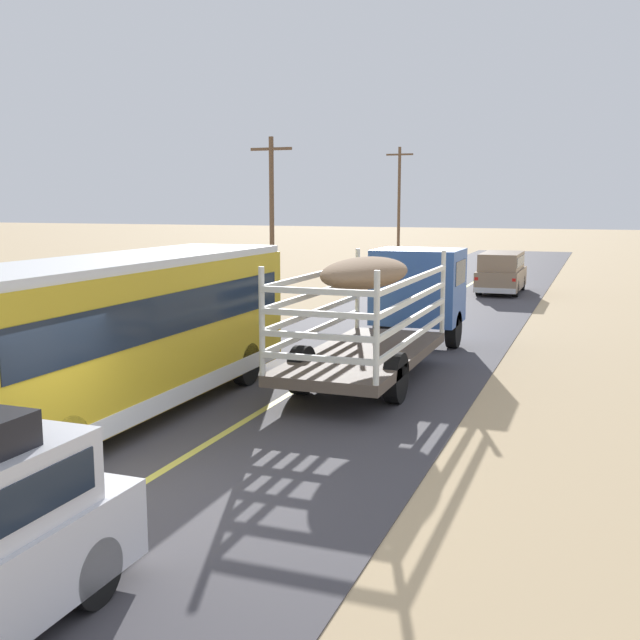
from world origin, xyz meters
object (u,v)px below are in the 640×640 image
livestock_truck (400,295)px  power_pole_mid (272,207)px  power_pole_far (399,198)px  car_far (501,271)px  bus (123,332)px

livestock_truck → power_pole_mid: (-10.61, 15.18, 2.25)m
livestock_truck → power_pole_far: size_ratio=1.12×
car_far → power_pole_far: bearing=115.3°
bus → car_far: bearing=79.6°
livestock_truck → car_far: (0.66, 16.61, -0.70)m
power_pole_far → livestock_truck: bearing=-75.3°
power_pole_far → car_far: bearing=-64.7°
car_far → power_pole_far: size_ratio=0.53×
bus → power_pole_far: power_pole_far is taller
livestock_truck → power_pole_mid: size_ratio=1.29×
power_pole_mid → power_pole_far: (0.00, 25.28, 0.60)m
livestock_truck → power_pole_far: bearing=104.7°
bus → livestock_truck: bearing=63.2°
power_pole_mid → power_pole_far: power_pole_far is taller
bus → power_pole_far: bearing=98.1°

